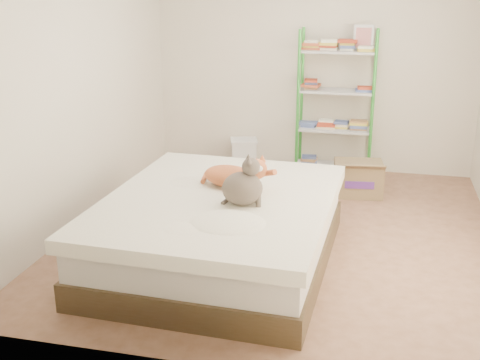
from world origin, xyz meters
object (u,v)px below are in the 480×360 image
(cardboard_box, at_px, (358,178))
(orange_cat, at_px, (231,174))
(shelf_unit, at_px, (336,103))
(bed, at_px, (220,229))
(grey_cat, at_px, (242,181))
(white_bin, at_px, (244,154))

(cardboard_box, bearing_deg, orange_cat, -128.06)
(shelf_unit, bearing_deg, bed, -105.46)
(grey_cat, distance_m, shelf_unit, 2.76)
(shelf_unit, xyz_separation_m, cardboard_box, (0.32, -0.66, -0.68))
(grey_cat, bearing_deg, bed, 44.97)
(cardboard_box, bearing_deg, bed, -125.25)
(grey_cat, height_order, shelf_unit, shelf_unit)
(bed, xyz_separation_m, cardboard_box, (1.04, 1.92, -0.10))
(bed, bearing_deg, cardboard_box, 63.85)
(orange_cat, height_order, grey_cat, grey_cat)
(orange_cat, relative_size, cardboard_box, 1.04)
(bed, xyz_separation_m, shelf_unit, (0.71, 2.58, 0.58))
(grey_cat, bearing_deg, white_bin, -2.11)
(bed, xyz_separation_m, white_bin, (-0.38, 2.55, -0.10))
(white_bin, bearing_deg, cardboard_box, -24.10)
(grey_cat, bearing_deg, cardboard_box, -36.35)
(bed, bearing_deg, orange_cat, 85.35)
(bed, distance_m, grey_cat, 0.54)
(bed, bearing_deg, grey_cat, -28.24)
(orange_cat, distance_m, cardboard_box, 2.01)
(shelf_unit, relative_size, cardboard_box, 3.14)
(grey_cat, relative_size, cardboard_box, 0.69)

